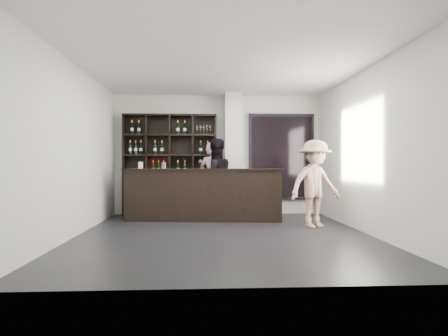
{
  "coord_description": "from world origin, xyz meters",
  "views": [
    {
      "loc": [
        -0.32,
        -6.39,
        1.21
      ],
      "look_at": [
        0.06,
        1.1,
        1.14
      ],
      "focal_mm": 30.0,
      "sensor_mm": 36.0,
      "label": 1
    }
  ],
  "objects": [
    {
      "name": "taster_black",
      "position": [
        -0.1,
        1.85,
        0.89
      ],
      "size": [
        1.05,
        0.95,
        1.79
      ],
      "primitive_type": "imported",
      "rotation": [
        0.0,
        0.0,
        3.52
      ],
      "color": "black",
      "rests_on": "floor"
    },
    {
      "name": "taster_pink",
      "position": [
        -0.15,
        2.4,
        0.87
      ],
      "size": [
        0.75,
        0.64,
        1.74
      ],
      "primitive_type": "imported",
      "rotation": [
        0.0,
        0.0,
        2.71
      ],
      "color": "#CEA8AD",
      "rests_on": "floor"
    },
    {
      "name": "spit_cup",
      "position": [
        -1.2,
        1.6,
        1.19
      ],
      "size": [
        0.11,
        0.11,
        0.13
      ],
      "primitive_type": "cylinder",
      "rotation": [
        0.0,
        0.0,
        0.08
      ],
      "color": "#AFC2DA",
      "rests_on": "tasting_counter"
    },
    {
      "name": "card_stand",
      "position": [
        -1.69,
        1.65,
        1.19
      ],
      "size": [
        0.1,
        0.06,
        0.14
      ],
      "primitive_type": "cube",
      "rotation": [
        0.0,
        0.0,
        0.12
      ],
      "color": "white",
      "rests_on": "tasting_counter"
    },
    {
      "name": "wine_glass",
      "position": [
        -0.42,
        1.63,
        1.23
      ],
      "size": [
        0.12,
        0.12,
        0.22
      ],
      "primitive_type": null,
      "rotation": [
        0.0,
        0.0,
        -0.39
      ],
      "color": "white",
      "rests_on": "tasting_counter"
    },
    {
      "name": "napkin_stack",
      "position": [
        0.53,
        1.8,
        1.13
      ],
      "size": [
        0.15,
        0.15,
        0.02
      ],
      "primitive_type": "cube",
      "rotation": [
        0.0,
        0.0,
        0.27
      ],
      "color": "white",
      "rests_on": "tasting_counter"
    },
    {
      "name": "tasting_counter",
      "position": [
        -0.35,
        1.75,
        0.56
      ],
      "size": [
        3.41,
        0.7,
        1.12
      ],
      "rotation": [
        0.0,
        0.0,
        -0.1
      ],
      "color": "black",
      "rests_on": "floor"
    },
    {
      "name": "floor",
      "position": [
        0.0,
        0.0,
        -0.01
      ],
      "size": [
        5.0,
        5.5,
        0.01
      ],
      "primitive_type": "cube",
      "color": "black",
      "rests_on": "ground"
    },
    {
      "name": "customer",
      "position": [
        1.8,
        0.72,
        0.84
      ],
      "size": [
        1.23,
        0.95,
        1.68
      ],
      "primitive_type": "imported",
      "rotation": [
        0.0,
        0.0,
        0.34
      ],
      "color": "tan",
      "rests_on": "floor"
    },
    {
      "name": "glass_panel",
      "position": [
        1.55,
        2.69,
        1.4
      ],
      "size": [
        1.6,
        0.08,
        2.1
      ],
      "color": "black",
      "rests_on": "floor"
    },
    {
      "name": "structural_column",
      "position": [
        0.35,
        2.47,
        1.45
      ],
      "size": [
        0.4,
        0.4,
        2.9
      ],
      "primitive_type": "cube",
      "color": "silver",
      "rests_on": "floor"
    },
    {
      "name": "wine_shelf",
      "position": [
        -1.15,
        2.57,
        1.2
      ],
      "size": [
        2.2,
        0.35,
        2.4
      ],
      "primitive_type": null,
      "color": "black",
      "rests_on": "floor"
    }
  ]
}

